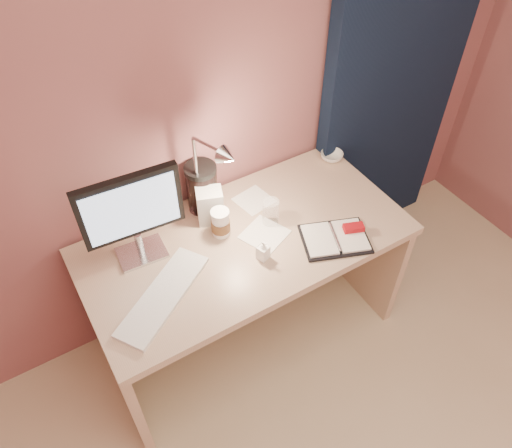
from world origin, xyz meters
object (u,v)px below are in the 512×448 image
keyboard (163,296)px  monitor (131,211)px  desk (238,261)px  coffee_cup (221,223)px  dark_jar (202,188)px  planner (337,237)px  lotion_bottle (263,250)px  bowl (332,156)px  clear_cup (271,212)px  product_box (210,206)px  desk_lamp (198,182)px

keyboard → monitor: bearing=53.8°
desk → coffee_cup: size_ratio=10.68×
dark_jar → coffee_cup: bearing=-95.2°
desk → planner: planner is taller
desk → keyboard: size_ratio=3.00×
monitor → dark_jar: size_ratio=2.17×
desk → lotion_bottle: (0.01, -0.20, 0.27)m
desk → planner: bearing=-40.4°
keyboard → bowl: bowl is taller
monitor → keyboard: (-0.01, -0.25, -0.24)m
clear_cup → product_box: 0.26m
dark_jar → desk_lamp: 0.23m
bowl → desk_lamp: 0.82m
coffee_cup → lotion_bottle: 0.23m
monitor → planner: 0.85m
desk → bowl: size_ratio=12.43×
keyboard → coffee_cup: size_ratio=3.56×
bowl → dark_jar: (-0.70, 0.04, 0.08)m
monitor → desk_lamp: (0.28, -0.00, 0.02)m
coffee_cup → product_box: (0.00, 0.10, 0.02)m
clear_cup → bowl: clear_cup is taller
desk → lotion_bottle: lotion_bottle is taller
planner → desk_lamp: desk_lamp is taller
coffee_cup → desk_lamp: 0.23m
planner → dark_jar: (-0.39, 0.49, 0.09)m
keyboard → lotion_bottle: 0.43m
desk → desk_lamp: size_ratio=3.24×
planner → desk_lamp: size_ratio=0.78×
monitor → coffee_cup: bearing=-7.2°
coffee_cup → dark_jar: size_ratio=0.67×
desk_lamp → planner: bearing=-58.8°
keyboard → coffee_cup: (0.35, 0.18, 0.05)m
monitor → planner: (0.74, -0.35, -0.24)m
clear_cup → dark_jar: dark_jar is taller
monitor → dark_jar: monitor is taller
planner → dark_jar: 0.63m
dark_jar → product_box: 0.11m
keyboard → lotion_bottle: (0.43, -0.03, 0.04)m
planner → desk_lamp: 0.63m
keyboard → desk: bearing=-10.8°
dark_jar → bowl: bearing=-3.2°
desk_lamp → clear_cup: bearing=-44.8°
lotion_bottle → product_box: product_box is taller
desk → clear_cup: clear_cup is taller
product_box → desk: bearing=-34.3°
planner → dark_jar: bearing=149.6°
planner → lotion_bottle: 0.33m
product_box → planner: bearing=-23.0°
keyboard → bowl: bearing=-15.4°
monitor → keyboard: 0.35m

